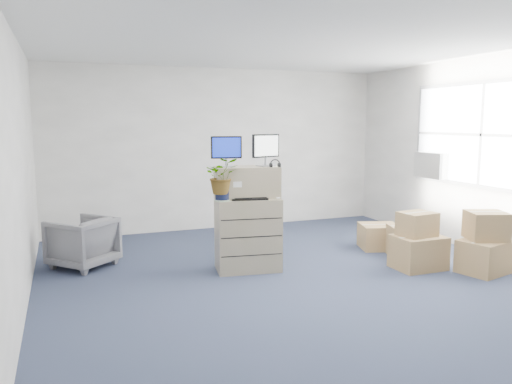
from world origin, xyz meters
TOP-DOWN VIEW (x-y plane):
  - ground at (0.00, 0.00)m, footprint 7.00×7.00m
  - wall_back at (0.00, 3.51)m, footprint 6.00×0.02m
  - window at (2.96, 0.50)m, footprint 0.07×2.72m
  - ac_unit at (2.87, 1.40)m, footprint 0.24×0.60m
  - filing_cabinet_lower at (-0.43, 0.91)m, footprint 0.86×0.60m
  - filing_cabinet_upper at (-0.43, 0.95)m, footprint 0.85×0.51m
  - monitor_left at (-0.69, 0.98)m, footprint 0.39×0.17m
  - monitor_right at (-0.19, 0.91)m, footprint 0.40×0.21m
  - headphones at (-0.13, 0.75)m, footprint 0.13×0.03m
  - keyboard at (-0.45, 0.80)m, footprint 0.48×0.27m
  - mouse at (-0.10, 0.72)m, footprint 0.08×0.06m
  - water_bottle at (-0.37, 0.95)m, footprint 0.07×0.07m
  - phone_dock at (-0.42, 0.91)m, footprint 0.06×0.06m
  - external_drive at (-0.08, 0.98)m, footprint 0.19×0.15m
  - tissue_box at (-0.07, 0.99)m, footprint 0.24×0.13m
  - potted_plant at (-0.80, 0.83)m, footprint 0.46×0.50m
  - office_chair at (-2.40, 1.80)m, footprint 0.96×0.95m
  - cardboard_boxes at (1.93, 0.30)m, footprint 1.29×2.11m

SIDE VIEW (x-z plane):
  - ground at x=0.00m, z-range 0.00..0.00m
  - cardboard_boxes at x=1.93m, z-range -0.10..0.67m
  - office_chair at x=-2.40m, z-range 0.00..0.72m
  - filing_cabinet_lower at x=-0.43m, z-range 0.00..0.93m
  - keyboard at x=-0.45m, z-range 0.93..0.95m
  - mouse at x=-0.10m, z-range 0.93..0.96m
  - external_drive at x=-0.08m, z-range 0.93..0.98m
  - phone_dock at x=-0.42m, z-range 0.91..1.04m
  - tissue_box at x=-0.07m, z-range 0.98..1.07m
  - water_bottle at x=-0.37m, z-range 0.93..1.16m
  - filing_cabinet_upper at x=-0.43m, z-range 0.93..1.33m
  - potted_plant at x=-0.80m, z-range 0.96..1.39m
  - ac_unit at x=2.87m, z-range 1.00..1.40m
  - headphones at x=-0.13m, z-range 1.30..1.43m
  - wall_back at x=0.00m, z-range 0.00..2.80m
  - monitor_left at x=-0.69m, z-range 1.35..1.73m
  - monitor_right at x=-0.19m, z-range 1.35..1.75m
  - window at x=2.96m, z-range 0.94..2.46m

